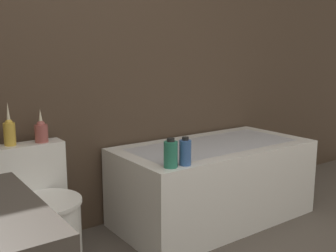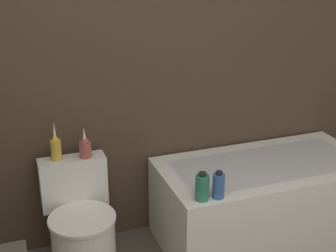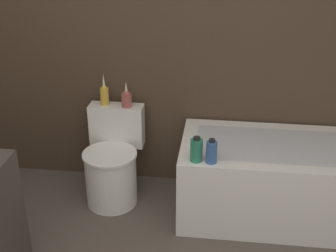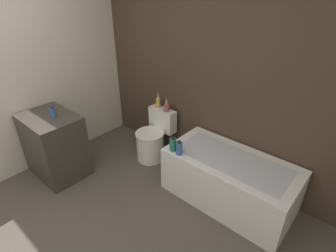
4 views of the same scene
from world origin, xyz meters
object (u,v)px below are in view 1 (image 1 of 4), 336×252
Objects in this scene: shampoo_bottle_tall at (171,154)px; shampoo_bottle_short at (185,152)px; bathtub at (214,181)px; toilet at (42,220)px; vase_silver at (41,131)px; vase_gold at (9,131)px.

shampoo_bottle_short is (0.10, -0.01, -0.00)m from shampoo_bottle_tall.
shampoo_bottle_tall is (-0.59, -0.28, 0.36)m from bathtub.
toilet is 0.89m from shampoo_bottle_short.
vase_silver is 1.16× the size of shampoo_bottle_tall.
vase_silver reaches higher than shampoo_bottle_short.
vase_gold is 1.48× the size of shampoo_bottle_short.
vase_silver is at bearing 65.43° from toilet.
shampoo_bottle_tall is (0.56, -0.52, -0.12)m from vase_silver.
shampoo_bottle_short is at bearing -6.10° from shampoo_bottle_tall.
shampoo_bottle_tall is 1.02× the size of shampoo_bottle_short.
vase_gold is 1.45× the size of shampoo_bottle_tall.
shampoo_bottle_tall is (0.65, -0.33, 0.35)m from toilet.
shampoo_bottle_short reaches higher than toilet.
bathtub is 8.51× the size of shampoo_bottle_short.
vase_silver is 0.78m from shampoo_bottle_tall.
shampoo_bottle_short is (0.74, -0.35, 0.35)m from toilet.
shampoo_bottle_short is (-0.50, -0.29, 0.35)m from bathtub.
shampoo_bottle_short is at bearing -24.89° from toilet.
toilet is 3.47× the size of vase_silver.
shampoo_bottle_short reaches higher than bathtub.
shampoo_bottle_tall is at bearing -43.07° from vase_silver.
shampoo_bottle_short is at bearing -149.53° from bathtub.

